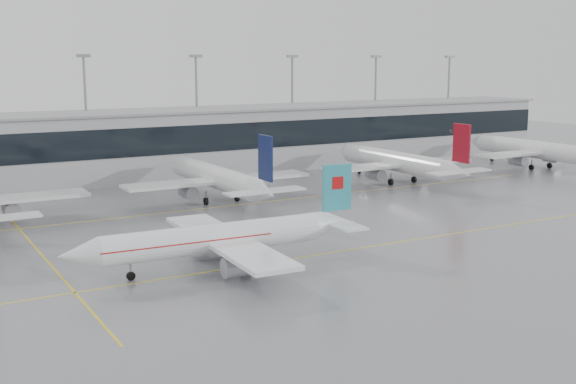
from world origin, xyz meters
TOP-DOWN VIEW (x-y plane):
  - ground at (0.00, 0.00)m, footprint 320.00×320.00m
  - taxi_line_main at (0.00, 0.00)m, footprint 120.00×0.25m
  - taxi_line_north at (0.00, 30.00)m, footprint 120.00×0.25m
  - taxi_line_cross at (-30.00, 15.00)m, footprint 0.25×60.00m
  - terminal at (0.00, 62.00)m, footprint 180.00×15.00m
  - terminal_glass at (0.00, 54.45)m, footprint 180.00×0.20m
  - terminal_roof at (0.00, 62.00)m, footprint 182.00×16.00m
  - light_masts at (0.00, 68.00)m, footprint 156.40×1.00m
  - air_canada_jet at (-14.11, 0.68)m, footprint 33.29×25.75m
  - parked_jet_c at (-0.00, 33.69)m, footprint 29.64×36.96m
  - parked_jet_d at (35.00, 33.69)m, footprint 29.64×36.96m
  - parked_jet_e at (70.00, 33.69)m, footprint 29.64×36.96m

SIDE VIEW (x-z plane):
  - ground at x=0.00m, z-range 0.00..0.00m
  - taxi_line_main at x=0.00m, z-range 0.00..0.01m
  - taxi_line_north at x=0.00m, z-range 0.00..0.01m
  - taxi_line_cross at x=-30.00m, z-range 0.00..0.01m
  - air_canada_jet at x=-14.11m, z-range -1.90..8.21m
  - parked_jet_c at x=0.00m, z-range -2.15..9.57m
  - parked_jet_d at x=35.00m, z-range -2.15..9.57m
  - parked_jet_e at x=70.00m, z-range -2.15..9.57m
  - terminal at x=0.00m, z-range 0.00..12.00m
  - terminal_glass at x=0.00m, z-range 5.00..10.00m
  - terminal_roof at x=0.00m, z-range 12.00..12.40m
  - light_masts at x=0.00m, z-range 2.04..24.64m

